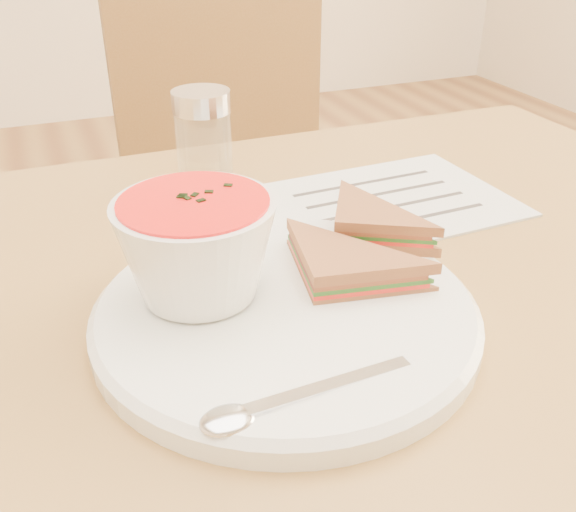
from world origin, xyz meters
name	(u,v)px	position (x,y,z in m)	size (l,w,h in m)	color
chair_far	(257,258)	(0.11, 0.52, 0.45)	(0.40, 0.40, 0.91)	brown
plate	(286,315)	(-0.07, -0.08, 0.76)	(0.31, 0.31, 0.02)	white
soup_bowl	(197,253)	(-0.13, -0.04, 0.81)	(0.13, 0.13, 0.09)	white
sandwich_half_a	(314,295)	(-0.05, -0.09, 0.78)	(0.11, 0.11, 0.03)	#9F5F38
sandwich_half_b	(334,237)	(0.00, -0.03, 0.79)	(0.09, 0.09, 0.03)	#9F5F38
spoon	(304,395)	(-0.10, -0.19, 0.77)	(0.18, 0.04, 0.01)	silver
paper_menu	(386,202)	(0.12, 0.09, 0.75)	(0.27, 0.20, 0.00)	white
condiment_shaker	(204,142)	(-0.06, 0.20, 0.81)	(0.06, 0.06, 0.12)	silver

